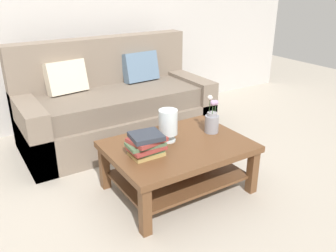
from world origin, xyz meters
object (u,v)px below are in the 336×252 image
at_px(coffee_table, 178,156).
at_px(flower_pitcher, 212,120).
at_px(couch, 115,107).
at_px(glass_hurricane_vase, 168,123).
at_px(book_stack_main, 147,144).

relative_size(coffee_table, flower_pitcher, 3.41).
bearing_deg(couch, coffee_table, -89.89).
xyz_separation_m(couch, glass_hurricane_vase, (-0.04, -1.13, 0.21)).
bearing_deg(book_stack_main, flower_pitcher, 6.17).
xyz_separation_m(coffee_table, glass_hurricane_vase, (-0.04, 0.09, 0.27)).
relative_size(book_stack_main, flower_pitcher, 0.92).
height_order(couch, flower_pitcher, couch).
bearing_deg(coffee_table, flower_pitcher, 6.63).
bearing_deg(glass_hurricane_vase, couch, 88.16).
distance_m(couch, glass_hurricane_vase, 1.15).
relative_size(glass_hurricane_vase, flower_pitcher, 0.82).
distance_m(couch, flower_pitcher, 1.25).
bearing_deg(flower_pitcher, book_stack_main, -173.83).
xyz_separation_m(couch, coffee_table, (0.00, -1.22, -0.05)).
height_order(book_stack_main, flower_pitcher, flower_pitcher).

